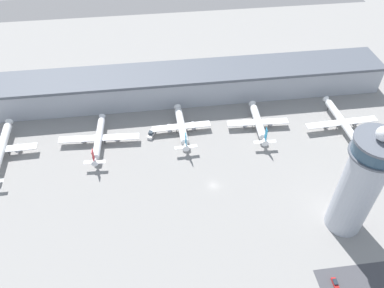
{
  "coord_description": "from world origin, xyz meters",
  "views": [
    {
      "loc": [
        -24.3,
        -109.29,
        132.4
      ],
      "look_at": [
        -7.08,
        22.15,
        6.34
      ],
      "focal_mm": 35.0,
      "sensor_mm": 36.0,
      "label": 1
    }
  ],
  "objects_px": {
    "control_tower": "(360,184)",
    "airplane_gate_echo": "(343,123)",
    "airplane_gate_bravo": "(99,138)",
    "airplane_gate_delta": "(258,122)",
    "service_truck_fuel": "(151,134)",
    "airplane_gate_charlie": "(182,126)",
    "airplane_gate_alpha": "(1,150)",
    "car_navy_sedan": "(335,283)",
    "service_truck_catering": "(356,174)"
  },
  "relations": [
    {
      "from": "control_tower",
      "to": "airplane_gate_echo",
      "type": "xyz_separation_m",
      "value": [
        24.37,
        56.94,
        -20.58
      ]
    },
    {
      "from": "airplane_gate_bravo",
      "to": "airplane_gate_delta",
      "type": "distance_m",
      "value": 83.47
    },
    {
      "from": "service_truck_fuel",
      "to": "airplane_gate_bravo",
      "type": "bearing_deg",
      "value": -173.71
    },
    {
      "from": "airplane_gate_bravo",
      "to": "service_truck_fuel",
      "type": "relative_size",
      "value": 5.3
    },
    {
      "from": "airplane_gate_echo",
      "to": "airplane_gate_charlie",
      "type": "bearing_deg",
      "value": 174.12
    },
    {
      "from": "airplane_gate_alpha",
      "to": "airplane_gate_bravo",
      "type": "bearing_deg",
      "value": 3.74
    },
    {
      "from": "airplane_gate_bravo",
      "to": "car_navy_sedan",
      "type": "distance_m",
      "value": 124.96
    },
    {
      "from": "airplane_gate_charlie",
      "to": "service_truck_fuel",
      "type": "xyz_separation_m",
      "value": [
        -16.07,
        -0.68,
        -2.85
      ]
    },
    {
      "from": "airplane_gate_delta",
      "to": "airplane_gate_alpha",
      "type": "bearing_deg",
      "value": -177.89
    },
    {
      "from": "airplane_gate_alpha",
      "to": "service_truck_catering",
      "type": "relative_size",
      "value": 6.21
    },
    {
      "from": "control_tower",
      "to": "airplane_gate_delta",
      "type": "distance_m",
      "value": 70.08
    },
    {
      "from": "control_tower",
      "to": "airplane_gate_echo",
      "type": "height_order",
      "value": "control_tower"
    },
    {
      "from": "control_tower",
      "to": "airplane_gate_charlie",
      "type": "relative_size",
      "value": 1.55
    },
    {
      "from": "airplane_gate_alpha",
      "to": "service_truck_fuel",
      "type": "xyz_separation_m",
      "value": [
        73.45,
        5.99,
        -3.47
      ]
    },
    {
      "from": "control_tower",
      "to": "car_navy_sedan",
      "type": "relative_size",
      "value": 12.89
    },
    {
      "from": "airplane_gate_charlie",
      "to": "airplane_gate_delta",
      "type": "relative_size",
      "value": 1.02
    },
    {
      "from": "airplane_gate_charlie",
      "to": "car_navy_sedan",
      "type": "relative_size",
      "value": 8.29
    },
    {
      "from": "airplane_gate_alpha",
      "to": "car_navy_sedan",
      "type": "distance_m",
      "value": 160.22
    },
    {
      "from": "car_navy_sedan",
      "to": "airplane_gate_charlie",
      "type": "bearing_deg",
      "value": 117.26
    },
    {
      "from": "service_truck_fuel",
      "to": "airplane_gate_charlie",
      "type": "bearing_deg",
      "value": 2.43
    },
    {
      "from": "airplane_gate_alpha",
      "to": "service_truck_catering",
      "type": "xyz_separation_m",
      "value": [
        167.75,
        -34.34,
        -3.51
      ]
    },
    {
      "from": "service_truck_fuel",
      "to": "car_navy_sedan",
      "type": "distance_m",
      "value": 109.87
    },
    {
      "from": "service_truck_fuel",
      "to": "control_tower",
      "type": "bearing_deg",
      "value": -40.33
    },
    {
      "from": "control_tower",
      "to": "airplane_gate_delta",
      "type": "height_order",
      "value": "control_tower"
    },
    {
      "from": "airplane_gate_echo",
      "to": "service_truck_catering",
      "type": "distance_m",
      "value": 33.12
    },
    {
      "from": "control_tower",
      "to": "airplane_gate_echo",
      "type": "bearing_deg",
      "value": 66.83
    },
    {
      "from": "control_tower",
      "to": "car_navy_sedan",
      "type": "bearing_deg",
      "value": -118.65
    },
    {
      "from": "airplane_gate_delta",
      "to": "airplane_gate_echo",
      "type": "height_order",
      "value": "airplane_gate_echo"
    },
    {
      "from": "airplane_gate_delta",
      "to": "airplane_gate_charlie",
      "type": "bearing_deg",
      "value": 177.37
    },
    {
      "from": "airplane_gate_delta",
      "to": "airplane_gate_echo",
      "type": "bearing_deg",
      "value": -8.86
    },
    {
      "from": "airplane_gate_alpha",
      "to": "airplane_gate_delta",
      "type": "bearing_deg",
      "value": 2.11
    },
    {
      "from": "airplane_gate_delta",
      "to": "car_navy_sedan",
      "type": "distance_m",
      "value": 89.19
    },
    {
      "from": "airplane_gate_alpha",
      "to": "airplane_gate_charlie",
      "type": "xyz_separation_m",
      "value": [
        89.51,
        6.67,
        -0.62
      ]
    },
    {
      "from": "airplane_gate_bravo",
      "to": "airplane_gate_charlie",
      "type": "xyz_separation_m",
      "value": [
        42.67,
        3.61,
        0.07
      ]
    },
    {
      "from": "service_truck_catering",
      "to": "airplane_gate_charlie",
      "type": "bearing_deg",
      "value": 152.33
    },
    {
      "from": "airplane_gate_bravo",
      "to": "service_truck_fuel",
      "type": "bearing_deg",
      "value": 6.29
    },
    {
      "from": "control_tower",
      "to": "airplane_gate_echo",
      "type": "relative_size",
      "value": 1.22
    },
    {
      "from": "airplane_gate_alpha",
      "to": "airplane_gate_delta",
      "type": "distance_m",
      "value": 130.38
    },
    {
      "from": "control_tower",
      "to": "service_truck_catering",
      "type": "relative_size",
      "value": 7.51
    },
    {
      "from": "airplane_gate_delta",
      "to": "service_truck_catering",
      "type": "xyz_separation_m",
      "value": [
        37.46,
        -39.14,
        -2.81
      ]
    },
    {
      "from": "service_truck_catering",
      "to": "car_navy_sedan",
      "type": "height_order",
      "value": "service_truck_catering"
    },
    {
      "from": "airplane_gate_delta",
      "to": "service_truck_catering",
      "type": "height_order",
      "value": "airplane_gate_delta"
    },
    {
      "from": "airplane_gate_delta",
      "to": "service_truck_fuel",
      "type": "distance_m",
      "value": 56.92
    },
    {
      "from": "airplane_gate_delta",
      "to": "car_navy_sedan",
      "type": "height_order",
      "value": "airplane_gate_delta"
    },
    {
      "from": "airplane_gate_bravo",
      "to": "car_navy_sedan",
      "type": "relative_size",
      "value": 9.92
    },
    {
      "from": "car_navy_sedan",
      "to": "control_tower",
      "type": "bearing_deg",
      "value": 61.35
    },
    {
      "from": "airplane_gate_echo",
      "to": "service_truck_fuel",
      "type": "bearing_deg",
      "value": 175.43
    },
    {
      "from": "airplane_gate_echo",
      "to": "control_tower",
      "type": "bearing_deg",
      "value": -113.17
    },
    {
      "from": "airplane_gate_bravo",
      "to": "airplane_gate_alpha",
      "type": "bearing_deg",
      "value": -176.26
    },
    {
      "from": "service_truck_fuel",
      "to": "airplane_gate_alpha",
      "type": "bearing_deg",
      "value": -175.34
    }
  ]
}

